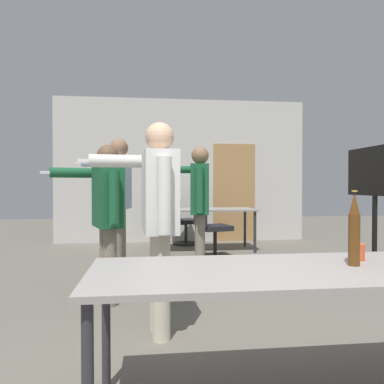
{
  "coord_description": "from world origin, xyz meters",
  "views": [
    {
      "loc": [
        -0.71,
        -1.5,
        1.18
      ],
      "look_at": [
        -0.21,
        2.75,
        1.1
      ],
      "focal_mm": 35.0,
      "sensor_mm": 36.0,
      "label": 1
    }
  ],
  "objects_px": {
    "tv_screen": "(375,195)",
    "drink_cup": "(357,252)",
    "person_right_polo": "(106,209)",
    "office_chair_far_left": "(211,230)",
    "person_near_casual": "(199,198)",
    "beer_bottle": "(354,230)",
    "office_chair_far_right": "(182,223)",
    "person_center_tall": "(118,192)",
    "person_left_plaid": "(158,208)"
  },
  "relations": [
    {
      "from": "office_chair_far_right",
      "to": "person_left_plaid",
      "type": "bearing_deg",
      "value": -29.73
    },
    {
      "from": "person_center_tall",
      "to": "office_chair_far_left",
      "type": "distance_m",
      "value": 1.81
    },
    {
      "from": "person_right_polo",
      "to": "office_chair_far_right",
      "type": "bearing_deg",
      "value": -35.39
    },
    {
      "from": "person_left_plaid",
      "to": "office_chair_far_left",
      "type": "bearing_deg",
      "value": -22.02
    },
    {
      "from": "tv_screen",
      "to": "beer_bottle",
      "type": "height_order",
      "value": "tv_screen"
    },
    {
      "from": "person_center_tall",
      "to": "beer_bottle",
      "type": "relative_size",
      "value": 4.48
    },
    {
      "from": "person_left_plaid",
      "to": "beer_bottle",
      "type": "xyz_separation_m",
      "value": [
        1.01,
        -1.06,
        -0.06
      ]
    },
    {
      "from": "person_right_polo",
      "to": "person_left_plaid",
      "type": "bearing_deg",
      "value": -169.02
    },
    {
      "from": "person_near_casual",
      "to": "beer_bottle",
      "type": "relative_size",
      "value": 4.19
    },
    {
      "from": "person_right_polo",
      "to": "person_left_plaid",
      "type": "height_order",
      "value": "person_left_plaid"
    },
    {
      "from": "person_right_polo",
      "to": "drink_cup",
      "type": "bearing_deg",
      "value": -156.89
    },
    {
      "from": "person_center_tall",
      "to": "person_left_plaid",
      "type": "distance_m",
      "value": 2.13
    },
    {
      "from": "office_chair_far_left",
      "to": "person_left_plaid",
      "type": "bearing_deg",
      "value": -31.14
    },
    {
      "from": "person_right_polo",
      "to": "beer_bottle",
      "type": "height_order",
      "value": "person_right_polo"
    },
    {
      "from": "tv_screen",
      "to": "beer_bottle",
      "type": "distance_m",
      "value": 2.95
    },
    {
      "from": "tv_screen",
      "to": "person_near_casual",
      "type": "height_order",
      "value": "person_near_casual"
    },
    {
      "from": "drink_cup",
      "to": "person_right_polo",
      "type": "bearing_deg",
      "value": 131.65
    },
    {
      "from": "person_center_tall",
      "to": "person_left_plaid",
      "type": "xyz_separation_m",
      "value": [
        0.47,
        -2.08,
        -0.08
      ]
    },
    {
      "from": "person_center_tall",
      "to": "person_right_polo",
      "type": "bearing_deg",
      "value": -171.04
    },
    {
      "from": "person_center_tall",
      "to": "office_chair_far_left",
      "type": "height_order",
      "value": "person_center_tall"
    },
    {
      "from": "tv_screen",
      "to": "person_center_tall",
      "type": "height_order",
      "value": "person_center_tall"
    },
    {
      "from": "person_right_polo",
      "to": "person_center_tall",
      "type": "bearing_deg",
      "value": -19.33
    },
    {
      "from": "tv_screen",
      "to": "person_left_plaid",
      "type": "relative_size",
      "value": 0.99
    },
    {
      "from": "person_right_polo",
      "to": "person_left_plaid",
      "type": "xyz_separation_m",
      "value": [
        0.49,
        -0.86,
        0.05
      ]
    },
    {
      "from": "person_near_casual",
      "to": "office_chair_far_left",
      "type": "bearing_deg",
      "value": -7.3
    },
    {
      "from": "person_right_polo",
      "to": "person_left_plaid",
      "type": "distance_m",
      "value": 0.99
    },
    {
      "from": "tv_screen",
      "to": "person_center_tall",
      "type": "distance_m",
      "value": 3.24
    },
    {
      "from": "tv_screen",
      "to": "person_right_polo",
      "type": "height_order",
      "value": "tv_screen"
    },
    {
      "from": "office_chair_far_right",
      "to": "beer_bottle",
      "type": "xyz_separation_m",
      "value": [
        0.41,
        -5.51,
        0.51
      ]
    },
    {
      "from": "tv_screen",
      "to": "drink_cup",
      "type": "distance_m",
      "value": 2.79
    },
    {
      "from": "person_right_polo",
      "to": "drink_cup",
      "type": "height_order",
      "value": "person_right_polo"
    },
    {
      "from": "tv_screen",
      "to": "office_chair_far_left",
      "type": "bearing_deg",
      "value": -133.41
    },
    {
      "from": "person_right_polo",
      "to": "office_chair_far_left",
      "type": "distance_m",
      "value": 2.63
    },
    {
      "from": "drink_cup",
      "to": "person_left_plaid",
      "type": "bearing_deg",
      "value": 139.93
    },
    {
      "from": "drink_cup",
      "to": "office_chair_far_right",
      "type": "bearing_deg",
      "value": 95.35
    },
    {
      "from": "person_near_casual",
      "to": "beer_bottle",
      "type": "bearing_deg",
      "value": -162.16
    },
    {
      "from": "office_chair_far_right",
      "to": "person_right_polo",
      "type": "bearing_deg",
      "value": -38.9
    },
    {
      "from": "person_right_polo",
      "to": "drink_cup",
      "type": "xyz_separation_m",
      "value": [
        1.59,
        -1.79,
        -0.15
      ]
    },
    {
      "from": "person_near_casual",
      "to": "beer_bottle",
      "type": "height_order",
      "value": "person_near_casual"
    },
    {
      "from": "office_chair_far_left",
      "to": "beer_bottle",
      "type": "distance_m",
      "value": 4.12
    },
    {
      "from": "office_chair_far_right",
      "to": "office_chair_far_left",
      "type": "height_order",
      "value": "office_chair_far_left"
    },
    {
      "from": "person_near_casual",
      "to": "person_center_tall",
      "type": "distance_m",
      "value": 1.07
    },
    {
      "from": "person_near_casual",
      "to": "person_left_plaid",
      "type": "relative_size",
      "value": 1.0
    },
    {
      "from": "person_right_polo",
      "to": "drink_cup",
      "type": "relative_size",
      "value": 16.89
    },
    {
      "from": "person_right_polo",
      "to": "person_center_tall",
      "type": "relative_size",
      "value": 0.88
    },
    {
      "from": "person_center_tall",
      "to": "person_left_plaid",
      "type": "height_order",
      "value": "person_center_tall"
    },
    {
      "from": "person_center_tall",
      "to": "beer_bottle",
      "type": "bearing_deg",
      "value": -145.05
    },
    {
      "from": "beer_bottle",
      "to": "person_near_casual",
      "type": "bearing_deg",
      "value": 98.52
    },
    {
      "from": "office_chair_far_right",
      "to": "beer_bottle",
      "type": "relative_size",
      "value": 2.3
    },
    {
      "from": "beer_bottle",
      "to": "person_right_polo",
      "type": "bearing_deg",
      "value": 127.85
    }
  ]
}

